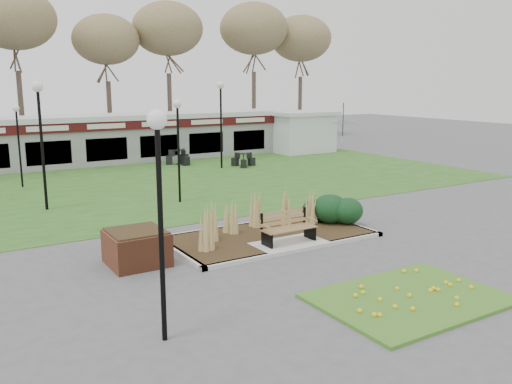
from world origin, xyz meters
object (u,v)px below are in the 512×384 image
lamp_post_mid_left (40,117)px  patio_umbrella (343,132)px  food_pavilion (99,139)px  lamp_post_mid_right (178,128)px  lamp_post_far_right (221,105)px  brick_planter (137,247)px  bistro_set_d (243,162)px  bistro_set_b (180,159)px  park_bench (287,227)px  lamp_post_far_left (18,128)px  service_hut (301,131)px  lamp_post_near_left (159,176)px

lamp_post_mid_left → patio_umbrella: size_ratio=2.06×
food_pavilion → patio_umbrella: food_pavilion is taller
lamp_post_mid_right → lamp_post_far_right: bearing=51.1°
brick_planter → patio_umbrella: 24.24m
brick_planter → bistro_set_d: bearing=50.2°
brick_planter → lamp_post_mid_right: (4.08, 6.45, 2.55)m
bistro_set_b → lamp_post_mid_right: bearing=-113.7°
food_pavilion → lamp_post_far_right: (5.33, -5.52, 2.07)m
brick_planter → lamp_post_far_right: size_ratio=0.31×
park_bench → lamp_post_mid_right: 7.61m
lamp_post_far_right → food_pavilion: bearing=134.0°
lamp_post_far_left → patio_umbrella: 20.42m
lamp_post_mid_left → bistro_set_b: size_ratio=3.07×
service_hut → bistro_set_b: (-9.63, -1.00, -1.15)m
service_hut → lamp_post_near_left: lamp_post_near_left is taller
bistro_set_b → bistro_set_d: bistro_set_b is taller
lamp_post_mid_left → bistro_set_b: bearing=41.7°
lamp_post_far_left → food_pavilion: bearing=47.2°
bistro_set_b → lamp_post_far_left: bearing=-163.3°
lamp_post_far_left → bistro_set_d: 12.21m
lamp_post_far_left → bistro_set_b: (9.14, 2.74, -2.48)m
lamp_post_mid_left → lamp_post_mid_right: bearing=-16.6°
service_hut → lamp_post_mid_right: size_ratio=1.06×
bistro_set_d → patio_umbrella: size_ratio=0.61×
service_hut → patio_umbrella: size_ratio=1.87×
brick_planter → park_bench: bearing=-9.7°
bistro_set_b → lamp_post_mid_left: bearing=-138.3°
service_hut → lamp_post_mid_left: lamp_post_mid_left is taller
lamp_post_near_left → lamp_post_far_left: size_ratio=1.14×
patio_umbrella → lamp_post_far_left: bearing=-176.8°
brick_planter → bistro_set_b: 18.01m
bistro_set_b → patio_umbrella: (11.20, -1.59, 1.19)m
brick_planter → service_hut: size_ratio=0.34×
brick_planter → lamp_post_far_right: 16.88m
park_bench → lamp_post_mid_left: bearing=121.1°
lamp_post_mid_right → lamp_post_far_left: size_ratio=1.09×
lamp_post_near_left → brick_planter: bearing=76.9°
brick_planter → lamp_post_far_right: (9.73, 13.45, 3.07)m
service_hut → lamp_post_far_left: bearing=-168.7°
lamp_post_mid_right → bistro_set_d: bearing=44.3°
service_hut → lamp_post_mid_left: (-18.71, -9.09, 2.09)m
service_hut → lamp_post_mid_right: (-13.82, -10.55, 1.58)m
brick_planter → lamp_post_mid_left: bearing=95.9°
brick_planter → patio_umbrella: patio_umbrella is taller
lamp_post_mid_right → lamp_post_mid_left: bearing=163.4°
service_hut → brick_planter: bearing=-136.5°
park_bench → bistro_set_d: (6.68, 14.04, -0.32)m
bistro_set_d → patio_umbrella: (8.39, 1.12, 1.22)m
lamp_post_mid_right → food_pavilion: bearing=88.6°
lamp_post_mid_left → lamp_post_far_left: lamp_post_mid_left is taller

